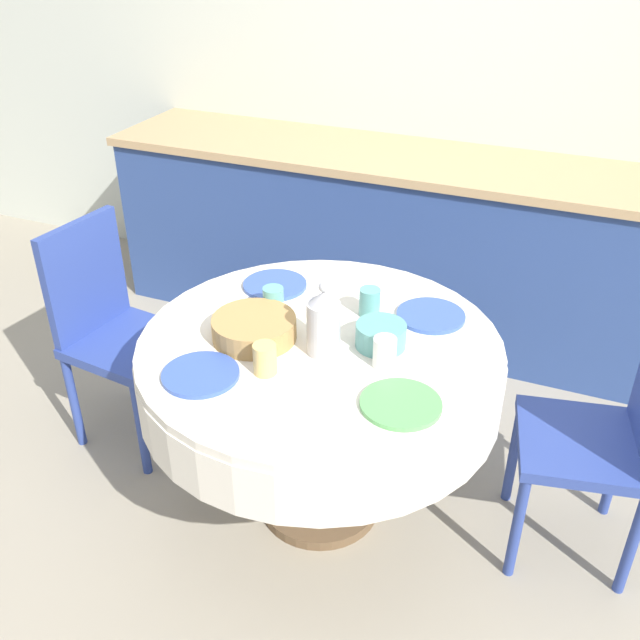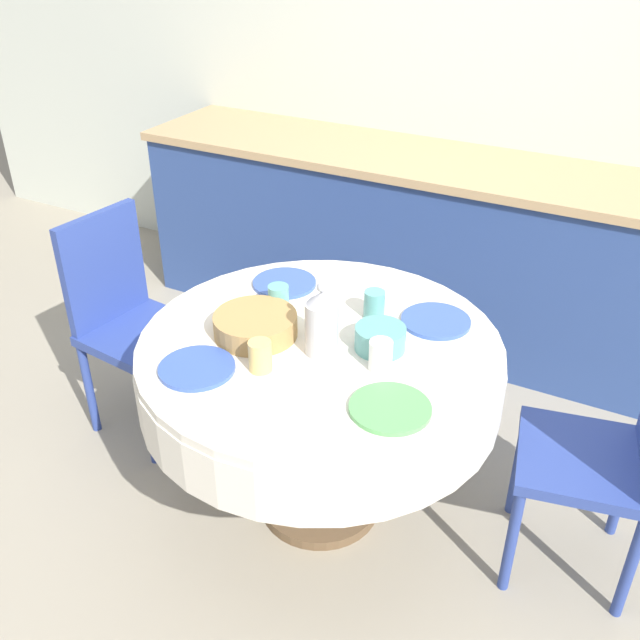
{
  "view_description": "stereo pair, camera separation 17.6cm",
  "coord_description": "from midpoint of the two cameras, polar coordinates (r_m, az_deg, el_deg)",
  "views": [
    {
      "loc": [
        0.74,
        -1.78,
        1.98
      ],
      "look_at": [
        0.0,
        0.0,
        0.81
      ],
      "focal_mm": 40.0,
      "sensor_mm": 36.0,
      "label": 1
    },
    {
      "loc": [
        0.9,
        -1.71,
        1.98
      ],
      "look_at": [
        0.0,
        0.0,
        0.81
      ],
      "focal_mm": 40.0,
      "sensor_mm": 36.0,
      "label": 2
    }
  ],
  "objects": [
    {
      "name": "cup_far_right",
      "position": [
        2.41,
        1.91,
        1.4
      ],
      "size": [
        0.07,
        0.07,
        0.1
      ],
      "primitive_type": "cylinder",
      "color": "#5BA39E",
      "rests_on": "dining_table"
    },
    {
      "name": "ground_plane",
      "position": [
        2.76,
        -1.89,
        -14.62
      ],
      "size": [
        12.0,
        12.0,
        0.0
      ],
      "primitive_type": "plane",
      "color": "#9E937F"
    },
    {
      "name": "chair_right",
      "position": [
        2.94,
        -17.96,
        -0.32
      ],
      "size": [
        0.44,
        0.44,
        0.92
      ],
      "rotation": [
        0.0,
        0.0,
        -1.69
      ],
      "color": "#2D428E",
      "rests_on": "ground_plane"
    },
    {
      "name": "plate_far_right",
      "position": [
        2.43,
        6.82,
        0.31
      ],
      "size": [
        0.23,
        0.23,
        0.01
      ],
      "primitive_type": "cylinder",
      "color": "#3856AD",
      "rests_on": "dining_table"
    },
    {
      "name": "plate_near_right",
      "position": [
        2.02,
        3.99,
        -6.78
      ],
      "size": [
        0.23,
        0.23,
        0.01
      ],
      "primitive_type": "cylinder",
      "color": "#5BA85B",
      "rests_on": "dining_table"
    },
    {
      "name": "cup_far_left",
      "position": [
        2.43,
        -5.83,
        1.5
      ],
      "size": [
        0.07,
        0.07,
        0.1
      ],
      "primitive_type": "cylinder",
      "color": "#5BA39E",
      "rests_on": "dining_table"
    },
    {
      "name": "kitchen_counter",
      "position": [
        3.58,
        7.25,
        5.75
      ],
      "size": [
        3.24,
        0.64,
        0.91
      ],
      "color": "#2D4784",
      "rests_on": "ground_plane"
    },
    {
      "name": "dining_table",
      "position": [
        2.37,
        -2.14,
        -4.34
      ],
      "size": [
        1.19,
        1.19,
        0.73
      ],
      "color": "brown",
      "rests_on": "ground_plane"
    },
    {
      "name": "plate_near_left",
      "position": [
        2.17,
        -11.84,
        -4.34
      ],
      "size": [
        0.23,
        0.23,
        0.01
      ],
      "primitive_type": "cylinder",
      "color": "#3856AD",
      "rests_on": "dining_table"
    },
    {
      "name": "fruit_bowl",
      "position": [
        2.25,
        2.66,
        -1.28
      ],
      "size": [
        0.16,
        0.16,
        0.08
      ],
      "primitive_type": "cylinder",
      "color": "#569993",
      "rests_on": "dining_table"
    },
    {
      "name": "wall_back",
      "position": [
        3.63,
        9.77,
        19.98
      ],
      "size": [
        7.0,
        0.05,
        2.6
      ],
      "color": "beige",
      "rests_on": "ground_plane"
    },
    {
      "name": "bread_basket",
      "position": [
        2.31,
        -7.47,
        -0.71
      ],
      "size": [
        0.27,
        0.27,
        0.07
      ],
      "primitive_type": "cylinder",
      "color": "#AD844C",
      "rests_on": "dining_table"
    },
    {
      "name": "cup_near_left",
      "position": [
        2.14,
        -6.8,
        -3.17
      ],
      "size": [
        0.07,
        0.07,
        0.1
      ],
      "primitive_type": "cylinder",
      "color": "#DBB766",
      "rests_on": "dining_table"
    },
    {
      "name": "coffee_carafe",
      "position": [
        2.19,
        -2.02,
        -0.29
      ],
      "size": [
        0.11,
        0.11,
        0.25
      ],
      "color": "#B2B2B7",
      "rests_on": "dining_table"
    },
    {
      "name": "cup_near_right",
      "position": [
        2.15,
        2.86,
        -2.65
      ],
      "size": [
        0.07,
        0.07,
        0.1
      ],
      "primitive_type": "cylinder",
      "color": "white",
      "rests_on": "dining_table"
    },
    {
      "name": "plate_far_left",
      "position": [
        2.62,
        -5.56,
        2.78
      ],
      "size": [
        0.23,
        0.23,
        0.01
      ],
      "primitive_type": "cylinder",
      "color": "#3856AD",
      "rests_on": "dining_table"
    },
    {
      "name": "chair_left",
      "position": [
        2.42,
        20.32,
        -8.3
      ],
      "size": [
        0.47,
        0.47,
        0.92
      ],
      "rotation": [
        0.0,
        0.0,
        -4.52
      ],
      "color": "#2D428E",
      "rests_on": "ground_plane"
    }
  ]
}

